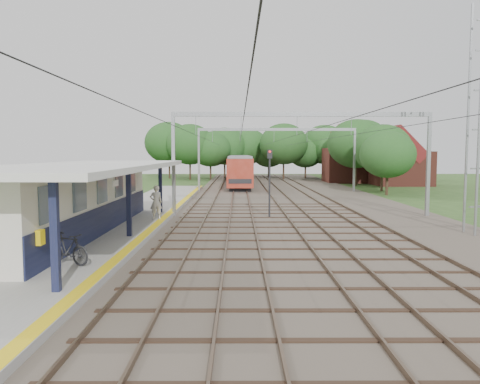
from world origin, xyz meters
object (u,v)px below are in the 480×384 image
object	(u,v)px
person	(156,202)
train	(240,168)
bicycle	(68,249)
signal_post	(270,175)

from	to	relation	value
person	train	distance (m)	40.36
person	bicycle	distance (m)	11.46
bicycle	signal_post	distance (m)	16.30
person	signal_post	world-z (taller)	signal_post
train	signal_post	distance (m)	37.46
person	bicycle	xyz separation A→B (m)	(-1.13, -11.39, -0.44)
bicycle	signal_post	bearing A→B (deg)	-3.16
person	signal_post	size ratio (longest dim) A/B	0.45
bicycle	train	world-z (taller)	train
person	bicycle	world-z (taller)	person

